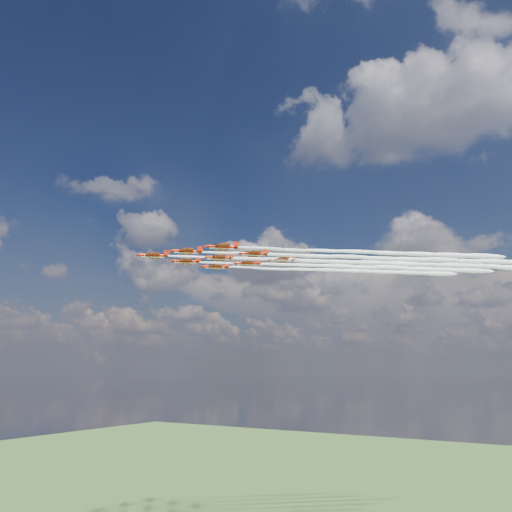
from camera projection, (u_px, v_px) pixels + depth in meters
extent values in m
cylinder|color=#B81F0A|center=(153.00, 256.00, 141.23)|extent=(6.03, 5.26, 0.97)
cone|color=#B81F0A|center=(137.00, 255.00, 140.60)|extent=(1.97, 1.87, 0.97)
cone|color=#B81F0A|center=(168.00, 256.00, 141.83)|extent=(1.58, 1.52, 0.88)
ellipsoid|color=black|center=(147.00, 254.00, 141.07)|extent=(1.92, 1.79, 0.63)
cube|color=#B81F0A|center=(155.00, 256.00, 141.29)|extent=(7.35, 8.02, 0.12)
cube|color=#B81F0A|center=(166.00, 256.00, 141.74)|extent=(2.98, 3.22, 0.11)
cube|color=#B81F0A|center=(166.00, 253.00, 141.95)|extent=(1.16, 1.00, 1.58)
cube|color=white|center=(153.00, 257.00, 141.13)|extent=(5.57, 4.84, 0.11)
cylinder|color=#B81F0A|center=(186.00, 251.00, 136.34)|extent=(6.03, 5.26, 0.97)
cone|color=#B81F0A|center=(170.00, 251.00, 135.71)|extent=(1.97, 1.87, 0.97)
cone|color=#B81F0A|center=(202.00, 252.00, 136.94)|extent=(1.58, 1.52, 0.88)
ellipsoid|color=black|center=(180.00, 250.00, 136.18)|extent=(1.92, 1.79, 0.63)
cube|color=#B81F0A|center=(188.00, 252.00, 136.40)|extent=(7.35, 8.02, 0.12)
cube|color=#B81F0A|center=(199.00, 252.00, 136.85)|extent=(2.98, 3.22, 0.11)
cube|color=#B81F0A|center=(200.00, 249.00, 137.06)|extent=(1.16, 1.00, 1.58)
cube|color=white|center=(186.00, 253.00, 136.25)|extent=(5.57, 4.84, 0.11)
cylinder|color=#B81F0A|center=(186.00, 261.00, 148.79)|extent=(6.03, 5.26, 0.97)
cone|color=#B81F0A|center=(171.00, 261.00, 148.16)|extent=(1.97, 1.87, 0.97)
cone|color=#B81F0A|center=(200.00, 262.00, 149.39)|extent=(1.58, 1.52, 0.88)
ellipsoid|color=black|center=(180.00, 260.00, 148.63)|extent=(1.92, 1.79, 0.63)
cube|color=#B81F0A|center=(187.00, 262.00, 148.85)|extent=(7.35, 8.02, 0.12)
cube|color=#B81F0A|center=(198.00, 262.00, 149.30)|extent=(2.98, 3.22, 0.11)
cube|color=#B81F0A|center=(198.00, 259.00, 149.51)|extent=(1.16, 1.00, 1.58)
cube|color=white|center=(186.00, 263.00, 148.69)|extent=(5.57, 4.84, 0.11)
cylinder|color=#B81F0A|center=(222.00, 247.00, 131.46)|extent=(6.03, 5.26, 0.97)
cone|color=#B81F0A|center=(205.00, 246.00, 130.82)|extent=(1.97, 1.87, 0.97)
cone|color=#B81F0A|center=(238.00, 247.00, 132.05)|extent=(1.58, 1.52, 0.88)
ellipsoid|color=black|center=(216.00, 245.00, 131.29)|extent=(1.92, 1.79, 0.63)
cube|color=#B81F0A|center=(224.00, 247.00, 131.51)|extent=(7.35, 8.02, 0.12)
cube|color=#B81F0A|center=(235.00, 247.00, 131.96)|extent=(2.98, 3.22, 0.11)
cube|color=#B81F0A|center=(236.00, 245.00, 132.17)|extent=(1.16, 1.00, 1.58)
cube|color=white|center=(222.00, 249.00, 131.36)|extent=(5.57, 4.84, 0.11)
cylinder|color=#B81F0A|center=(218.00, 258.00, 143.90)|extent=(6.03, 5.26, 0.97)
cone|color=#B81F0A|center=(203.00, 257.00, 143.27)|extent=(1.97, 1.87, 0.97)
cone|color=#B81F0A|center=(233.00, 258.00, 144.50)|extent=(1.58, 1.52, 0.88)
ellipsoid|color=black|center=(212.00, 256.00, 143.74)|extent=(1.92, 1.79, 0.63)
cube|color=#B81F0A|center=(220.00, 258.00, 143.96)|extent=(7.35, 8.02, 0.12)
cube|color=#B81F0A|center=(231.00, 258.00, 144.41)|extent=(2.98, 3.22, 0.11)
cube|color=#B81F0A|center=(231.00, 255.00, 144.62)|extent=(1.16, 1.00, 1.58)
cube|color=white|center=(218.00, 259.00, 143.80)|extent=(5.57, 4.84, 0.11)
cylinder|color=#B81F0A|center=(215.00, 267.00, 156.35)|extent=(6.03, 5.26, 0.97)
cone|color=#B81F0A|center=(201.00, 266.00, 155.72)|extent=(1.97, 1.87, 0.97)
cone|color=#B81F0A|center=(229.00, 267.00, 156.95)|extent=(1.58, 1.52, 0.88)
ellipsoid|color=black|center=(210.00, 265.00, 156.19)|extent=(1.92, 1.79, 0.63)
cube|color=#B81F0A|center=(217.00, 267.00, 156.41)|extent=(7.35, 8.02, 0.12)
cube|color=#B81F0A|center=(227.00, 267.00, 156.86)|extent=(2.98, 3.22, 0.11)
cube|color=#B81F0A|center=(227.00, 265.00, 157.06)|extent=(1.16, 1.00, 1.58)
cube|color=white|center=(215.00, 268.00, 156.25)|extent=(5.57, 4.84, 0.11)
cylinder|color=#B81F0A|center=(253.00, 254.00, 139.01)|extent=(6.03, 5.26, 0.97)
cone|color=#B81F0A|center=(238.00, 253.00, 138.38)|extent=(1.97, 1.87, 0.97)
cone|color=#B81F0A|center=(268.00, 254.00, 139.61)|extent=(1.58, 1.52, 0.88)
ellipsoid|color=black|center=(247.00, 252.00, 138.85)|extent=(1.92, 1.79, 0.63)
cube|color=#B81F0A|center=(255.00, 254.00, 139.07)|extent=(7.35, 8.02, 0.12)
cube|color=#B81F0A|center=(266.00, 254.00, 139.52)|extent=(2.98, 3.22, 0.11)
cube|color=#B81F0A|center=(266.00, 251.00, 139.73)|extent=(1.16, 1.00, 1.58)
cube|color=white|center=(253.00, 255.00, 138.92)|extent=(5.57, 4.84, 0.11)
cylinder|color=#B81F0A|center=(247.00, 263.00, 151.46)|extent=(6.03, 5.26, 0.97)
cone|color=#B81F0A|center=(233.00, 263.00, 150.83)|extent=(1.97, 1.87, 0.97)
cone|color=#B81F0A|center=(261.00, 264.00, 152.06)|extent=(1.58, 1.52, 0.88)
ellipsoid|color=black|center=(242.00, 262.00, 151.30)|extent=(1.92, 1.79, 0.63)
cube|color=#B81F0A|center=(249.00, 264.00, 151.52)|extent=(7.35, 8.02, 0.12)
cube|color=#B81F0A|center=(259.00, 264.00, 151.97)|extent=(2.98, 3.22, 0.11)
cube|color=#B81F0A|center=(259.00, 261.00, 152.18)|extent=(1.16, 1.00, 1.58)
cube|color=white|center=(247.00, 265.00, 151.36)|extent=(5.57, 4.84, 0.11)
cylinder|color=#B81F0A|center=(281.00, 260.00, 146.57)|extent=(6.03, 5.26, 0.97)
cone|color=#B81F0A|center=(267.00, 259.00, 145.94)|extent=(1.97, 1.87, 0.97)
cone|color=#B81F0A|center=(295.00, 260.00, 147.17)|extent=(1.58, 1.52, 0.88)
ellipsoid|color=black|center=(276.00, 258.00, 146.41)|extent=(1.92, 1.79, 0.63)
cube|color=#B81F0A|center=(283.00, 260.00, 146.63)|extent=(7.35, 8.02, 0.12)
cube|color=#B81F0A|center=(293.00, 260.00, 147.08)|extent=(2.98, 3.22, 0.11)
cube|color=#B81F0A|center=(294.00, 258.00, 147.29)|extent=(1.16, 1.00, 1.58)
cube|color=white|center=(281.00, 261.00, 146.48)|extent=(5.57, 4.84, 0.11)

